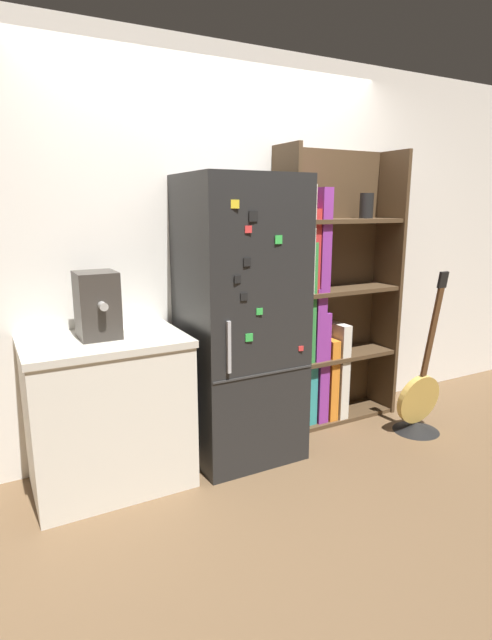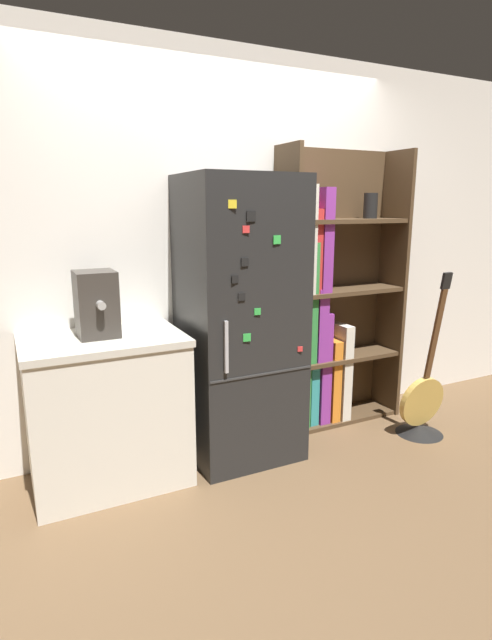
{
  "view_description": "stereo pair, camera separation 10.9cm",
  "coord_description": "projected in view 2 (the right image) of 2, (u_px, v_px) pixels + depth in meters",
  "views": [
    {
      "loc": [
        -1.42,
        -2.57,
        1.6
      ],
      "look_at": [
        0.05,
        0.15,
        0.89
      ],
      "focal_mm": 28.0,
      "sensor_mm": 36.0,
      "label": 1
    },
    {
      "loc": [
        -1.33,
        -2.62,
        1.6
      ],
      "look_at": [
        0.05,
        0.15,
        0.89
      ],
      "focal_mm": 28.0,
      "sensor_mm": 36.0,
      "label": 2
    }
  ],
  "objects": [
    {
      "name": "kitchen_counter",
      "position": [
        107.0,
        410.0,
        2.9
      ],
      "size": [
        0.89,
        0.6,
        0.89
      ],
      "color": "silver",
      "rests_on": "ground_plane"
    },
    {
      "name": "guitar",
      "position": [
        421.0,
        412.0,
        3.56
      ],
      "size": [
        0.37,
        0.33,
        1.18
      ],
      "color": "black",
      "rests_on": "ground_plane"
    },
    {
      "name": "espresso_machine",
      "position": [
        96.0,
        304.0,
        2.78
      ],
      "size": [
        0.22,
        0.29,
        0.37
      ],
      "color": "#38332D",
      "rests_on": "kitchen_counter"
    },
    {
      "name": "bookshelf",
      "position": [
        323.0,
        312.0,
        3.64
      ],
      "size": [
        0.97,
        0.33,
        2.0
      ],
      "color": "#4C3823",
      "rests_on": "ground_plane"
    },
    {
      "name": "wall_back",
      "position": [
        218.0,
        252.0,
        3.35
      ],
      "size": [
        8.0,
        0.05,
        2.6
      ],
      "color": "white",
      "rests_on": "ground_plane"
    },
    {
      "name": "refrigerator",
      "position": [
        240.0,
        321.0,
        3.15
      ],
      "size": [
        0.68,
        0.64,
        1.79
      ],
      "color": "black",
      "rests_on": "ground_plane"
    },
    {
      "name": "ground_plane",
      "position": [
        250.0,
        460.0,
        3.22
      ],
      "size": [
        16.0,
        16.0,
        0.0
      ],
      "primitive_type": "plane",
      "color": "brown"
    }
  ]
}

